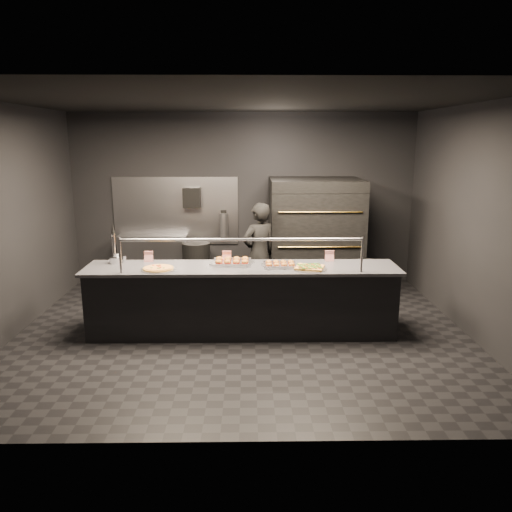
# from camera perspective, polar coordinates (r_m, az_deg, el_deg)

# --- Properties ---
(room) EXTENTS (6.04, 6.00, 3.00)m
(room) POSITION_cam_1_polar(r_m,az_deg,el_deg) (6.46, -1.86, 3.86)
(room) COLOR black
(room) RESTS_ON ground
(service_counter) EXTENTS (4.10, 0.78, 1.37)m
(service_counter) POSITION_cam_1_polar(r_m,az_deg,el_deg) (6.66, -1.60, -5.01)
(service_counter) COLOR black
(service_counter) RESTS_ON ground
(pizza_oven) EXTENTS (1.50, 1.23, 1.91)m
(pizza_oven) POSITION_cam_1_polar(r_m,az_deg,el_deg) (8.45, 6.71, 2.36)
(pizza_oven) COLOR black
(pizza_oven) RESTS_ON ground
(prep_shelf) EXTENTS (1.20, 0.35, 0.90)m
(prep_shelf) POSITION_cam_1_polar(r_m,az_deg,el_deg) (9.05, -11.60, -0.44)
(prep_shelf) COLOR #99999E
(prep_shelf) RESTS_ON ground
(towel_dispenser) EXTENTS (0.30, 0.20, 0.35)m
(towel_dispenser) POSITION_cam_1_polar(r_m,az_deg,el_deg) (8.82, -7.35, 6.64)
(towel_dispenser) COLOR black
(towel_dispenser) RESTS_ON room
(fire_extinguisher) EXTENTS (0.14, 0.14, 0.51)m
(fire_extinguisher) POSITION_cam_1_polar(r_m,az_deg,el_deg) (8.86, -3.70, 3.54)
(fire_extinguisher) COLOR #B2B2B7
(fire_extinguisher) RESTS_ON room
(beer_tap) EXTENTS (0.14, 0.20, 0.55)m
(beer_tap) POSITION_cam_1_polar(r_m,az_deg,el_deg) (6.92, -15.88, 0.45)
(beer_tap) COLOR silver
(beer_tap) RESTS_ON service_counter
(round_pizza) EXTENTS (0.44, 0.44, 0.03)m
(round_pizza) POSITION_cam_1_polar(r_m,az_deg,el_deg) (6.48, -11.11, -1.42)
(round_pizza) COLOR silver
(round_pizza) RESTS_ON service_counter
(slider_tray_a) EXTENTS (0.60, 0.53, 0.08)m
(slider_tray_a) POSITION_cam_1_polar(r_m,az_deg,el_deg) (6.67, -2.75, -0.63)
(slider_tray_a) COLOR silver
(slider_tray_a) RESTS_ON service_counter
(slider_tray_b) EXTENTS (0.49, 0.41, 0.07)m
(slider_tray_b) POSITION_cam_1_polar(r_m,az_deg,el_deg) (6.53, 2.76, -0.97)
(slider_tray_b) COLOR silver
(slider_tray_b) RESTS_ON service_counter
(square_pizza) EXTENTS (0.44, 0.44, 0.05)m
(square_pizza) POSITION_cam_1_polar(r_m,az_deg,el_deg) (6.43, 6.14, -1.34)
(square_pizza) COLOR silver
(square_pizza) RESTS_ON service_counter
(condiment_jar) EXTENTS (0.17, 0.07, 0.11)m
(condiment_jar) POSITION_cam_1_polar(r_m,az_deg,el_deg) (6.97, -15.42, -0.30)
(condiment_jar) COLOR silver
(condiment_jar) RESTS_ON service_counter
(tent_cards) EXTENTS (2.58, 0.04, 0.15)m
(tent_cards) POSITION_cam_1_polar(r_m,az_deg,el_deg) (6.78, -2.40, -0.00)
(tent_cards) COLOR white
(tent_cards) RESTS_ON service_counter
(trash_bin) EXTENTS (0.48, 0.48, 0.81)m
(trash_bin) POSITION_cam_1_polar(r_m,az_deg,el_deg) (8.73, -6.81, -1.09)
(trash_bin) COLOR black
(trash_bin) RESTS_ON ground
(worker) EXTENTS (0.70, 0.63, 1.60)m
(worker) POSITION_cam_1_polar(r_m,az_deg,el_deg) (7.76, 0.34, 0.23)
(worker) COLOR black
(worker) RESTS_ON ground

